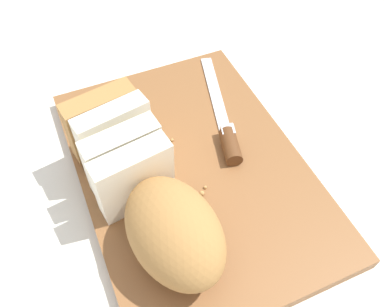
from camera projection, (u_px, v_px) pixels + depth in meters
ground_plane at (192, 175)px, 0.60m from camera, size 3.00×3.00×0.00m
cutting_board at (192, 171)px, 0.59m from camera, size 0.46×0.33×0.02m
bread_loaf at (148, 192)px, 0.50m from camera, size 0.30×0.13×0.10m
bread_knife at (227, 134)px, 0.61m from camera, size 0.24×0.09×0.02m
crumb_near_knife at (172, 140)px, 0.61m from camera, size 0.00×0.00×0.00m
crumb_near_loaf at (202, 193)px, 0.55m from camera, size 0.01×0.01×0.01m
crumb_stray_left at (206, 187)px, 0.56m from camera, size 0.00×0.00×0.00m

